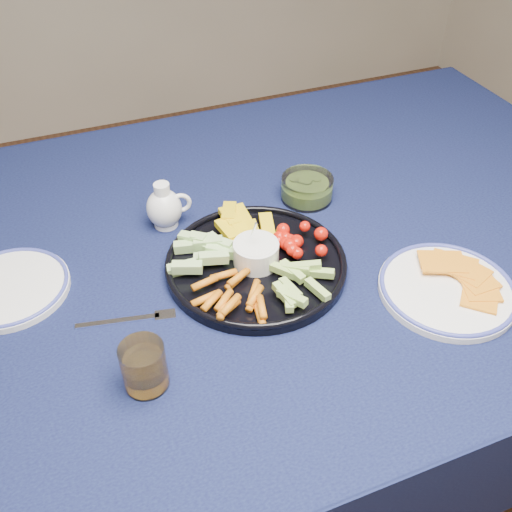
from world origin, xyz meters
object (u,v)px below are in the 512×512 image
object	(u,v)px
cheese_plate	(447,287)
juice_tumbler	(145,369)
dining_table	(261,267)
pickle_bowl	(307,189)
creamer_pitcher	(165,208)
crudite_platter	(255,261)
side_plate_extra	(10,288)

from	to	relation	value
cheese_plate	juice_tumbler	distance (m)	0.53
dining_table	pickle_bowl	distance (m)	0.19
creamer_pitcher	pickle_bowl	xyz separation A→B (m)	(0.30, -0.02, -0.02)
crudite_platter	cheese_plate	distance (m)	0.34
crudite_platter	creamer_pitcher	xyz separation A→B (m)	(-0.12, 0.18, 0.02)
cheese_plate	creamer_pitcher	bearing A→B (deg)	137.78
side_plate_extra	crudite_platter	bearing A→B (deg)	-13.66
pickle_bowl	side_plate_extra	size ratio (longest dim) A/B	0.53
cheese_plate	juice_tumbler	bearing A→B (deg)	179.64
dining_table	crudite_platter	size ratio (longest dim) A/B	5.09
dining_table	pickle_bowl	xyz separation A→B (m)	(0.13, 0.08, 0.11)
pickle_bowl	dining_table	bearing A→B (deg)	-150.17
dining_table	side_plate_extra	distance (m)	0.47
crudite_platter	dining_table	bearing A→B (deg)	61.63
crudite_platter	creamer_pitcher	distance (m)	0.22
creamer_pitcher	pickle_bowl	bearing A→B (deg)	-3.80
dining_table	creamer_pitcher	world-z (taller)	creamer_pitcher
dining_table	cheese_plate	xyz separation A→B (m)	(0.24, -0.27, 0.10)
dining_table	pickle_bowl	size ratio (longest dim) A/B	15.46
dining_table	crudite_platter	distance (m)	0.15
juice_tumbler	side_plate_extra	size ratio (longest dim) A/B	0.39
pickle_bowl	juice_tumbler	bearing A→B (deg)	-141.03
side_plate_extra	dining_table	bearing A→B (deg)	-1.65
dining_table	cheese_plate	world-z (taller)	cheese_plate
creamer_pitcher	pickle_bowl	world-z (taller)	creamer_pitcher
dining_table	cheese_plate	distance (m)	0.37
crudite_platter	cheese_plate	xyz separation A→B (m)	(0.29, -0.18, -0.01)
dining_table	juice_tumbler	distance (m)	0.41
pickle_bowl	cheese_plate	world-z (taller)	pickle_bowl
crudite_platter	juice_tumbler	xyz separation A→B (m)	(-0.24, -0.18, 0.02)
creamer_pitcher	juice_tumbler	distance (m)	0.38
dining_table	crudite_platter	bearing A→B (deg)	-118.37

